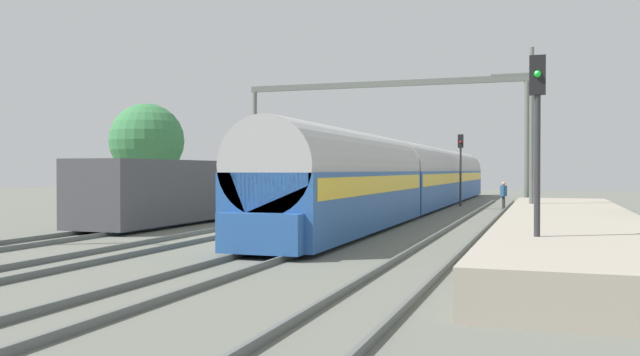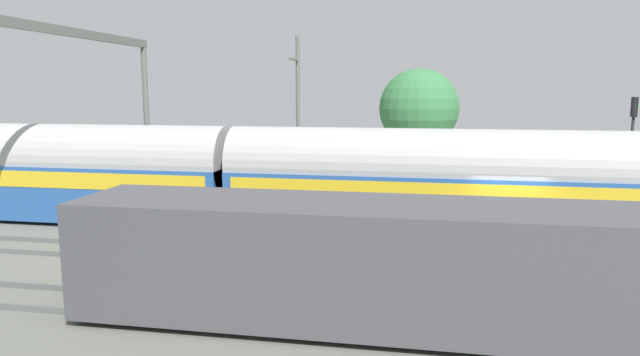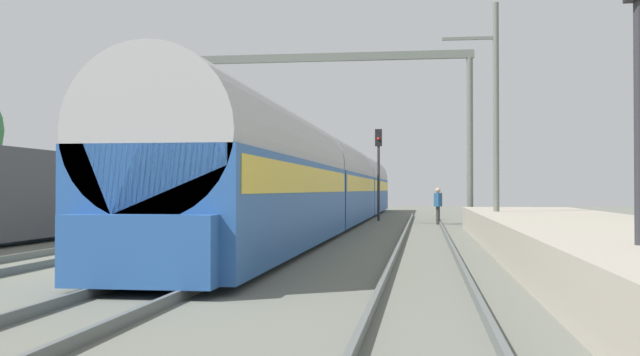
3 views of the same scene
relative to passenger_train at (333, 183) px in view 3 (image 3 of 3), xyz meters
The scene contains 11 objects.
ground 18.69m from the passenger_train, 96.66° to the right, with size 120.00×120.00×0.00m, color #64675D.
track_west 19.05m from the passenger_train, 103.14° to the right, with size 1.51×60.00×0.16m.
track_east 18.55m from the passenger_train, 90.00° to the right, with size 1.51×60.00×0.16m.
track_far_east 19.05m from the passenger_train, 76.86° to the right, with size 1.52×60.00×0.16m.
platform 18.42m from the passenger_train, 63.72° to the right, with size 4.40×28.00×0.90m.
passenger_train is the anchor object (origin of this frame).
person_crossing 5.04m from the passenger_train, ahead, with size 0.40×0.47×1.73m.
railway_signal_near 25.98m from the passenger_train, 74.07° to the right, with size 0.36×0.30×5.05m.
railway_signal_far 4.84m from the passenger_train, 65.97° to the left, with size 0.36×0.30×4.83m.
catenary_gantry 4.73m from the passenger_train, 147.41° to the right, with size 17.32×0.28×7.86m.
catenary_pole_east_mid 11.67m from the passenger_train, 54.50° to the right, with size 1.90×0.20×8.00m.
Camera 3 is at (6.43, -17.03, 1.64)m, focal length 42.48 mm.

